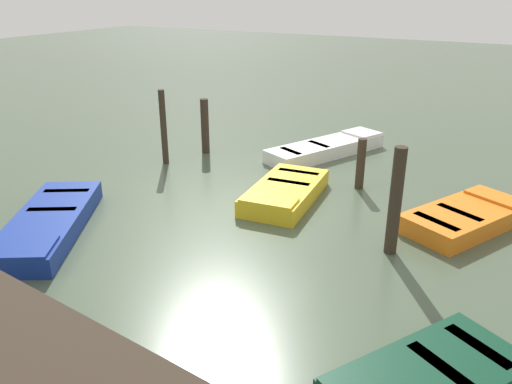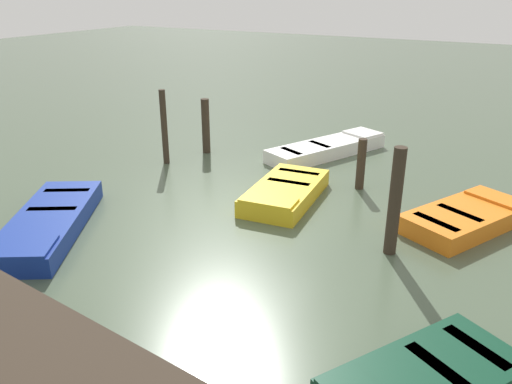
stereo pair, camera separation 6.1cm
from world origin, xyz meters
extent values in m
plane|color=#475642|center=(0.00, 0.00, 0.00)|extent=(80.00, 80.00, 0.00)
cube|color=#33281E|center=(-1.04, 6.96, 0.90)|extent=(5.80, 2.52, 0.10)
cube|color=navy|center=(3.14, 3.30, 0.20)|extent=(3.13, 3.94, 0.40)
cube|color=silver|center=(3.14, 3.30, 0.34)|extent=(2.58, 3.30, 0.04)
cube|color=navy|center=(2.35, 4.57, 0.43)|extent=(1.45, 1.34, 0.06)
cube|color=#A4A49F|center=(3.29, 3.06, 0.38)|extent=(0.98, 0.71, 0.04)
cube|color=#A4A49F|center=(3.84, 2.17, 0.38)|extent=(0.98, 0.71, 0.04)
cube|color=gold|center=(-0.45, -0.65, 0.20)|extent=(1.67, 2.96, 0.40)
cube|color=#4C3319|center=(-0.45, -0.65, 0.34)|extent=(1.33, 2.50, 0.04)
cube|color=gold|center=(-0.57, 0.44, 0.43)|extent=(1.29, 0.75, 0.06)
cube|color=#42301E|center=(-0.42, -0.86, 0.38)|extent=(1.08, 0.32, 0.04)
cube|color=#42301E|center=(-0.34, -1.63, 0.38)|extent=(1.08, 0.32, 0.04)
cube|color=orange|center=(-4.44, -1.21, 0.20)|extent=(2.46, 3.13, 0.40)
cube|color=black|center=(-4.44, -1.21, 0.34)|extent=(2.01, 2.62, 0.04)
cube|color=orange|center=(-4.92, -2.20, 0.43)|extent=(1.37, 1.09, 0.06)
cube|color=black|center=(-4.35, -1.02, 0.38)|extent=(1.04, 0.64, 0.04)
cube|color=black|center=(-4.00, -0.33, 0.38)|extent=(1.04, 0.64, 0.04)
cube|color=#0C3823|center=(-4.80, 4.16, 0.20)|extent=(2.42, 2.93, 0.40)
cube|color=maroon|center=(-4.80, 4.16, 0.34)|extent=(1.98, 2.45, 0.04)
cube|color=maroon|center=(-4.90, 3.99, 0.38)|extent=(0.95, 0.67, 0.04)
cube|color=maroon|center=(-5.26, 3.36, 0.38)|extent=(0.95, 0.67, 0.04)
cube|color=silver|center=(0.02, -4.40, 0.20)|extent=(2.63, 4.14, 0.40)
cube|color=#334772|center=(0.02, -4.40, 0.34)|extent=(2.16, 3.49, 0.04)
cube|color=silver|center=(-0.62, -5.84, 0.43)|extent=(1.25, 1.21, 0.06)
cube|color=navy|center=(0.14, -4.12, 0.38)|extent=(0.85, 0.52, 0.04)
cube|color=navy|center=(0.59, -3.11, 0.38)|extent=(0.85, 0.52, 0.04)
cylinder|color=#33281E|center=(-3.37, 0.68, 1.07)|extent=(0.24, 0.24, 2.14)
cylinder|color=#33281E|center=(-1.75, -2.26, 0.65)|extent=(0.22, 0.22, 1.31)
cylinder|color=#33281E|center=(3.35, -2.82, 0.83)|extent=(0.24, 0.24, 1.66)
cylinder|color=#33281E|center=(3.79, -1.41, 1.07)|extent=(0.18, 0.18, 2.13)
camera|label=1|loc=(-5.35, 9.60, 4.87)|focal=35.81mm
camera|label=2|loc=(-5.40, 9.57, 4.87)|focal=35.81mm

